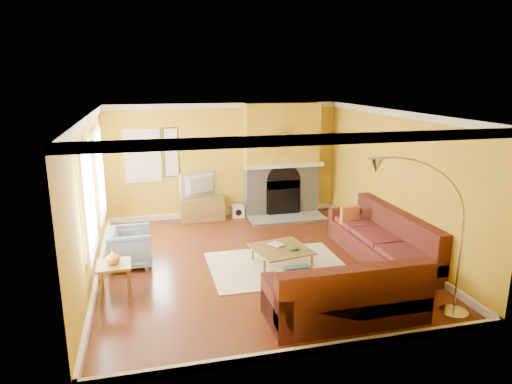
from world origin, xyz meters
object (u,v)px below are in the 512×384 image
object	(u,v)px
sectional_sofa	(335,249)
side_table	(115,281)
coffee_table	(281,257)
media_console	(202,208)
armchair	(130,247)
arc_lamp	(421,242)

from	to	relation	value
sectional_sofa	side_table	world-z (taller)	sectional_sofa
coffee_table	side_table	distance (m)	2.85
coffee_table	media_console	bearing A→B (deg)	107.88
armchair	side_table	distance (m)	1.22
coffee_table	arc_lamp	world-z (taller)	arc_lamp
armchair	arc_lamp	size ratio (longest dim) A/B	0.33
sectional_sofa	arc_lamp	xyz separation A→B (m)	(0.47, -1.70, 0.71)
side_table	arc_lamp	bearing A→B (deg)	-22.67
media_console	coffee_table	bearing A→B (deg)	-72.12
arc_lamp	side_table	bearing A→B (deg)	157.33
sectional_sofa	coffee_table	world-z (taller)	sectional_sofa
media_console	armchair	distance (m)	2.89
media_console	sectional_sofa	bearing A→B (deg)	-63.43
side_table	arc_lamp	distance (m)	4.50
sectional_sofa	side_table	size ratio (longest dim) A/B	6.66
coffee_table	media_console	world-z (taller)	media_console
sectional_sofa	arc_lamp	bearing A→B (deg)	-74.56
sectional_sofa	media_console	xyz separation A→B (m)	(-1.80, 3.60, -0.17)
sectional_sofa	coffee_table	size ratio (longest dim) A/B	4.00
media_console	side_table	size ratio (longest dim) A/B	1.82
sectional_sofa	media_console	distance (m)	4.03
armchair	side_table	bearing A→B (deg)	170.30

